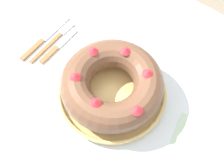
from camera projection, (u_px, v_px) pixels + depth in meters
The scene contains 8 objects.
ground_plane at pixel (110, 160), 1.58m from camera, with size 8.00×8.00×0.00m, color gray.
dining_table at pixel (108, 108), 1.01m from camera, with size 1.49×0.98×0.74m.
serving_dish at pixel (112, 93), 0.92m from camera, with size 0.32×0.32×0.03m.
bundt_cake at pixel (112, 84), 0.87m from camera, with size 0.29×0.29×0.10m.
fork at pixel (55, 39), 1.03m from camera, with size 0.02×0.20×0.01m.
serving_knife at pixel (42, 41), 1.02m from camera, with size 0.02×0.22×0.01m.
cake_knife at pixel (56, 49), 1.01m from camera, with size 0.02×0.17×0.01m.
napkin at pixel (205, 144), 0.86m from camera, with size 0.17×0.12×0.00m, color #B2D1B7.
Camera 1 is at (0.26, -0.32, 1.57)m, focal length 50.00 mm.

